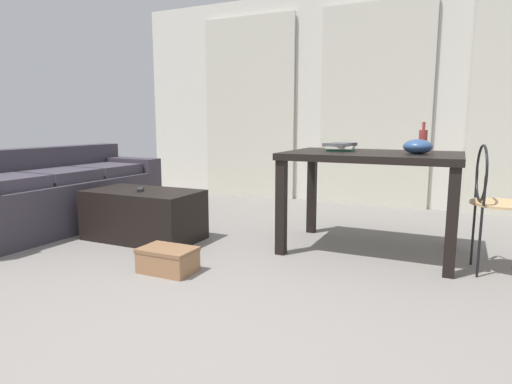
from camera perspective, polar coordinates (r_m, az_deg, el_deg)
name	(u,v)px	position (r m, az deg, el deg)	size (l,w,h in m)	color
ground_plane	(313,256)	(3.24, 7.43, -8.34)	(9.11, 9.11, 0.00)	gray
wall_back	(376,98)	(5.34, 15.46, 11.84)	(6.28, 0.10, 2.50)	silver
curtains	(374,107)	(5.25, 15.25, 10.76)	(4.46, 0.03, 2.30)	beige
couch	(54,195)	(4.45, -24.97, -0.35)	(0.85, 2.06, 0.73)	#38333D
coffee_table	(144,215)	(3.75, -14.50, -2.91)	(0.94, 0.52, 0.41)	black
craft_table	(371,166)	(3.33, 14.91, 3.27)	(1.24, 0.82, 0.75)	black
wire_chair	(492,193)	(3.15, 28.54, -0.10)	(0.37, 0.38, 0.83)	tan
bottle_near	(423,140)	(3.51, 21.06, 6.37)	(0.06, 0.06, 0.22)	#99332D
bowl	(418,147)	(3.25, 20.46, 5.61)	(0.20, 0.20, 0.10)	#2D4C7A
book_stack	(340,147)	(3.46, 11.02, 5.85)	(0.23, 0.30, 0.06)	#2D7F56
tv_remote_primary	(140,189)	(3.69, -14.94, 0.33)	(0.04, 0.14, 0.02)	#232326
shoebox	(168,260)	(2.93, -11.49, -8.71)	(0.36, 0.24, 0.16)	#996B47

